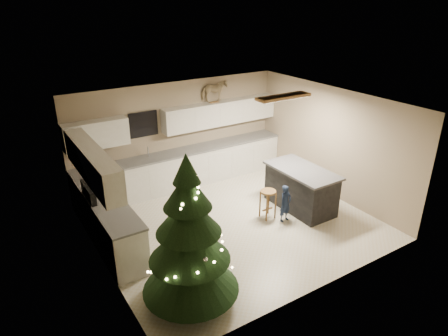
# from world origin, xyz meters

# --- Properties ---
(ground_plane) EXTENTS (5.50, 5.50, 0.00)m
(ground_plane) POSITION_xyz_m (0.00, 0.00, 0.00)
(ground_plane) COLOR beige
(room_shell) EXTENTS (5.52, 5.02, 2.61)m
(room_shell) POSITION_xyz_m (0.02, 0.00, 1.75)
(room_shell) COLOR gray
(room_shell) RESTS_ON ground_plane
(cabinetry) EXTENTS (5.50, 3.20, 2.00)m
(cabinetry) POSITION_xyz_m (-0.91, 1.65, 0.76)
(cabinetry) COLOR silver
(cabinetry) RESTS_ON ground_plane
(island) EXTENTS (0.90, 1.70, 0.95)m
(island) POSITION_xyz_m (1.67, -0.25, 0.48)
(island) COLOR black
(island) RESTS_ON ground_plane
(bar_stool) EXTENTS (0.34, 0.34, 0.64)m
(bar_stool) POSITION_xyz_m (0.77, -0.21, 0.49)
(bar_stool) COLOR brown
(bar_stool) RESTS_ON ground_plane
(christmas_tree) EXTENTS (1.58, 1.52, 2.52)m
(christmas_tree) POSITION_xyz_m (-1.85, -1.60, 1.03)
(christmas_tree) COLOR #3F2816
(christmas_tree) RESTS_ON ground_plane
(toddler) EXTENTS (0.33, 0.24, 0.83)m
(toddler) POSITION_xyz_m (1.00, -0.52, 0.41)
(toddler) COLOR #18213F
(toddler) RESTS_ON ground_plane
(rocking_horse) EXTENTS (0.70, 0.45, 0.56)m
(rocking_horse) POSITION_xyz_m (0.96, 2.33, 2.29)
(rocking_horse) COLOR brown
(rocking_horse) RESTS_ON cabinetry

